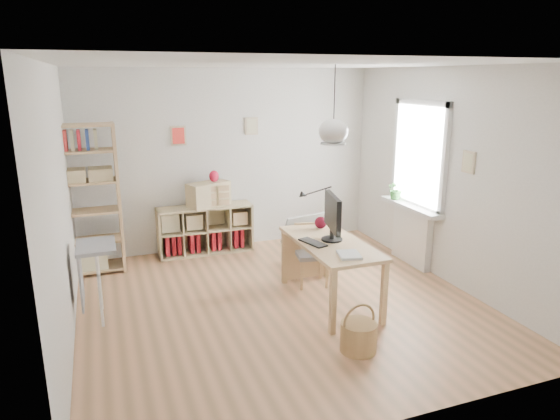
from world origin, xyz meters
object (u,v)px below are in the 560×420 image
object	(u,v)px
storage_chest	(316,250)
chair	(311,250)
cube_shelf	(204,233)
desk	(330,249)
drawer_chest	(209,194)
tall_bookshelf	(87,194)
monitor	(333,215)

from	to	relation	value
storage_chest	chair	bearing A→B (deg)	-133.22
cube_shelf	chair	size ratio (longest dim) A/B	1.81
desk	drawer_chest	xyz separation A→B (m)	(-0.93, 2.19, 0.24)
chair	storage_chest	distance (m)	0.66
tall_bookshelf	cube_shelf	bearing A→B (deg)	10.19
tall_bookshelf	chair	xyz separation A→B (m)	(2.61, -1.35, -0.65)
desk	drawer_chest	world-z (taller)	drawer_chest
desk	tall_bookshelf	world-z (taller)	tall_bookshelf
cube_shelf	storage_chest	world-z (taller)	cube_shelf
desk	tall_bookshelf	xyz separation A→B (m)	(-2.59, 1.95, 0.43)
drawer_chest	monitor	bearing A→B (deg)	-88.73
chair	drawer_chest	distance (m)	1.91
cube_shelf	monitor	xyz separation A→B (m)	(1.06, -2.20, 0.75)
tall_bookshelf	monitor	world-z (taller)	tall_bookshelf
storage_chest	monitor	bearing A→B (deg)	-117.85
storage_chest	drawer_chest	world-z (taller)	drawer_chest
tall_bookshelf	monitor	size ratio (longest dim) A/B	3.29
cube_shelf	chair	distance (m)	1.94
storage_chest	drawer_chest	bearing A→B (deg)	128.39
desk	monitor	world-z (taller)	monitor
desk	storage_chest	size ratio (longest dim) A/B	1.80
cube_shelf	drawer_chest	distance (m)	0.61
cube_shelf	drawer_chest	size ratio (longest dim) A/B	2.26
tall_bookshelf	drawer_chest	xyz separation A→B (m)	(1.65, 0.24, -0.19)
cube_shelf	storage_chest	bearing A→B (deg)	-38.70
storage_chest	monitor	distance (m)	1.41
chair	desk	bearing A→B (deg)	-81.59
monitor	desk	bearing A→B (deg)	-122.26
desk	storage_chest	xyz separation A→B (m)	(0.34, 1.14, -0.44)
cube_shelf	tall_bookshelf	bearing A→B (deg)	-169.81
chair	monitor	xyz separation A→B (m)	(0.01, -0.57, 0.61)
cube_shelf	chair	xyz separation A→B (m)	(1.04, -1.63, 0.14)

